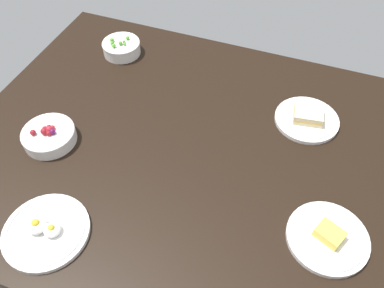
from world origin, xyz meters
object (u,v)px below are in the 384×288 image
at_px(plate_sandwich, 307,118).
at_px(bowl_berries, 49,135).
at_px(plate_eggs, 46,231).
at_px(plate_cheese, 328,237).
at_px(bowl_peas, 121,47).

distance_m(plate_sandwich, bowl_berries, 0.79).
bearing_deg(plate_sandwich, plate_eggs, 48.74).
bearing_deg(bowl_berries, plate_cheese, 177.53).
distance_m(plate_eggs, bowl_berries, 0.31).
bearing_deg(plate_eggs, bowl_berries, -58.32).
height_order(bowl_peas, bowl_berries, same).
distance_m(plate_sandwich, bowl_peas, 0.71).
bearing_deg(plate_eggs, plate_cheese, -160.81).
bearing_deg(bowl_peas, plate_eggs, 102.44).
xyz_separation_m(plate_sandwich, plate_cheese, (-0.12, 0.39, -0.00)).
bearing_deg(plate_cheese, plate_eggs, 19.19).
distance_m(plate_eggs, bowl_peas, 0.74).
bearing_deg(plate_cheese, bowl_berries, -2.47).
relative_size(plate_cheese, bowl_peas, 1.47).
distance_m(plate_cheese, bowl_berries, 0.82).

